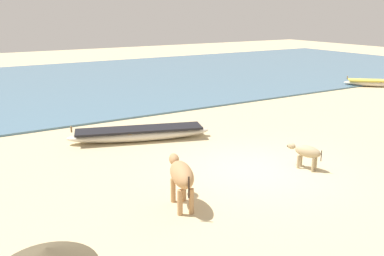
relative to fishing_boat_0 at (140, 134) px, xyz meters
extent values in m
plane|color=#CCB789|center=(1.59, -4.26, -0.24)|extent=(80.00, 80.00, 0.00)
cube|color=slate|center=(1.59, 12.92, -0.20)|extent=(60.00, 20.00, 0.08)
ellipsoid|color=beige|center=(0.00, 0.00, -0.02)|extent=(4.97, 2.40, 0.44)
cube|color=black|center=(0.00, 0.00, 0.16)|extent=(4.40, 2.20, 0.07)
cube|color=olive|center=(-0.35, 0.12, 0.10)|extent=(0.35, 0.76, 0.04)
cylinder|color=olive|center=(-2.15, 0.71, 0.30)|extent=(0.06, 0.06, 0.20)
cube|color=olive|center=(16.60, 2.41, 0.07)|extent=(0.54, 0.60, 0.04)
cylinder|color=olive|center=(15.18, 3.60, 0.25)|extent=(0.06, 0.06, 0.20)
ellipsoid|color=tan|center=(-1.36, -5.28, 0.57)|extent=(0.79, 1.27, 0.52)
ellipsoid|color=tan|center=(-1.14, -4.53, 0.66)|extent=(0.34, 0.44, 0.28)
sphere|color=#2D2119|center=(-1.09, -4.36, 0.63)|extent=(0.13, 0.13, 0.11)
cylinder|color=tan|center=(-1.39, -4.91, 0.06)|extent=(0.12, 0.12, 0.59)
cylinder|color=tan|center=(-1.14, -4.99, 0.06)|extent=(0.12, 0.12, 0.59)
cylinder|color=tan|center=(-1.58, -5.58, 0.06)|extent=(0.12, 0.12, 0.59)
cylinder|color=tan|center=(-1.33, -5.65, 0.06)|extent=(0.12, 0.12, 0.59)
cylinder|color=#2D2119|center=(-1.54, -5.88, 0.52)|extent=(0.04, 0.04, 0.49)
ellipsoid|color=tan|center=(2.90, -5.03, 0.29)|extent=(0.53, 0.83, 0.34)
ellipsoid|color=tan|center=(2.74, -4.54, 0.34)|extent=(0.22, 0.29, 0.18)
sphere|color=#2D2119|center=(2.71, -4.43, 0.32)|extent=(0.09, 0.09, 0.07)
cylinder|color=tan|center=(2.75, -4.84, -0.05)|extent=(0.08, 0.08, 0.39)
cylinder|color=tan|center=(2.91, -4.79, -0.05)|extent=(0.08, 0.08, 0.39)
cylinder|color=tan|center=(2.88, -5.27, -0.05)|extent=(0.08, 0.08, 0.39)
cylinder|color=tan|center=(3.04, -5.22, -0.05)|extent=(0.08, 0.08, 0.39)
cylinder|color=#2D2119|center=(3.02, -5.41, 0.25)|extent=(0.03, 0.03, 0.32)
camera|label=1|loc=(-5.81, -13.01, 4.15)|focal=39.72mm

